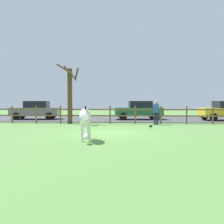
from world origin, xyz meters
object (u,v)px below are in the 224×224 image
at_px(parked_car_green, 139,110).
at_px(visitor_near_fence, 156,111).
at_px(parked_car_grey, 36,110).
at_px(bare_tree, 70,94).
at_px(zebra, 85,118).
at_px(crow_on_grass, 151,126).

bearing_deg(parked_car_green, visitor_near_fence, -77.08).
xyz_separation_m(parked_car_green, parked_car_grey, (-8.84, -0.34, 0.00)).
xyz_separation_m(bare_tree, parked_car_grey, (-3.82, 3.59, -1.28)).
relative_size(bare_tree, visitor_near_fence, 2.56).
relative_size(bare_tree, zebra, 2.19).
distance_m(parked_car_green, parked_car_grey, 8.84).
distance_m(crow_on_grass, visitor_near_fence, 2.53).
xyz_separation_m(parked_car_green, visitor_near_fence, (1.00, -4.36, 0.06)).
bearing_deg(parked_car_grey, zebra, -61.06).
bearing_deg(crow_on_grass, parked_car_green, 93.71).
distance_m(parked_car_green, visitor_near_fence, 4.48).
bearing_deg(zebra, bare_tree, 107.34).
bearing_deg(bare_tree, visitor_near_fence, -4.11).
bearing_deg(zebra, parked_car_grey, 118.94).
height_order(bare_tree, parked_car_grey, bare_tree).
bearing_deg(zebra, visitor_near_fence, 63.12).
height_order(zebra, parked_car_grey, parked_car_grey).
xyz_separation_m(zebra, crow_on_grass, (3.08, 4.84, -0.80)).
distance_m(crow_on_grass, parked_car_grey, 11.27).
distance_m(zebra, parked_car_green, 11.84).
bearing_deg(parked_car_grey, visitor_near_fence, -22.24).
distance_m(zebra, parked_car_grey, 12.80).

